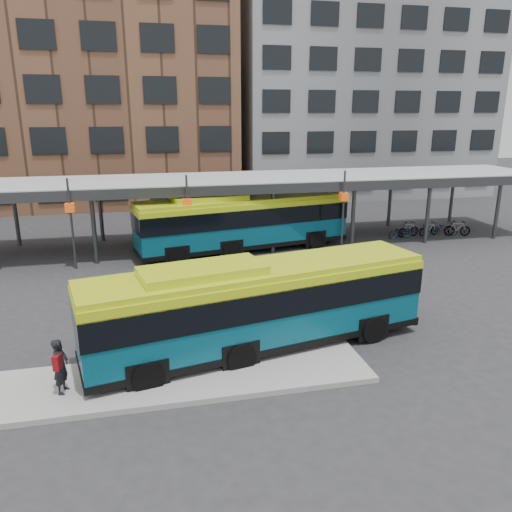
{
  "coord_description": "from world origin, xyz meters",
  "views": [
    {
      "loc": [
        -5.24,
        -17.03,
        8.13
      ],
      "look_at": [
        -0.49,
        3.96,
        1.8
      ],
      "focal_mm": 35.0,
      "sensor_mm": 36.0,
      "label": 1
    }
  ],
  "objects": [
    {
      "name": "ground",
      "position": [
        0.0,
        0.0,
        0.0
      ],
      "size": [
        120.0,
        120.0,
        0.0
      ],
      "primitive_type": "plane",
      "color": "#28282B",
      "rests_on": "ground"
    },
    {
      "name": "boarding_island",
      "position": [
        -5.5,
        -3.0,
        0.09
      ],
      "size": [
        14.0,
        3.0,
        0.18
      ],
      "primitive_type": "cube",
      "color": "gray",
      "rests_on": "ground"
    },
    {
      "name": "canopy",
      "position": [
        -0.06,
        12.87,
        3.91
      ],
      "size": [
        40.0,
        6.53,
        4.8
      ],
      "color": "#999B9E",
      "rests_on": "ground"
    },
    {
      "name": "building_brick",
      "position": [
        -10.0,
        32.0,
        11.0
      ],
      "size": [
        26.0,
        14.0,
        22.0
      ],
      "primitive_type": "cube",
      "color": "brown",
      "rests_on": "ground"
    },
    {
      "name": "building_grey",
      "position": [
        16.0,
        32.0,
        10.0
      ],
      "size": [
        24.0,
        14.0,
        20.0
      ],
      "primitive_type": "cube",
      "color": "slate",
      "rests_on": "ground"
    },
    {
      "name": "bus_front",
      "position": [
        -1.66,
        -1.44,
        1.73
      ],
      "size": [
        12.29,
        4.91,
        3.31
      ],
      "rotation": [
        0.0,
        0.0,
        0.2
      ],
      "color": "#08495D",
      "rests_on": "ground"
    },
    {
      "name": "bus_rear",
      "position": [
        0.36,
        11.26,
        1.82
      ],
      "size": [
        12.97,
        5.07,
        3.5
      ],
      "rotation": [
        0.0,
        0.0,
        0.19
      ],
      "color": "#08495D",
      "rests_on": "ground"
    },
    {
      "name": "pedestrian",
      "position": [
        -7.9,
        -3.21,
        1.03
      ],
      "size": [
        0.54,
        0.69,
        1.68
      ],
      "rotation": [
        0.0,
        0.0,
        1.32
      ],
      "color": "black",
      "rests_on": "boarding_island"
    },
    {
      "name": "bike_rack",
      "position": [
        12.9,
        11.91,
        0.47
      ],
      "size": [
        5.86,
        1.39,
        1.04
      ],
      "color": "slate",
      "rests_on": "ground"
    }
  ]
}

